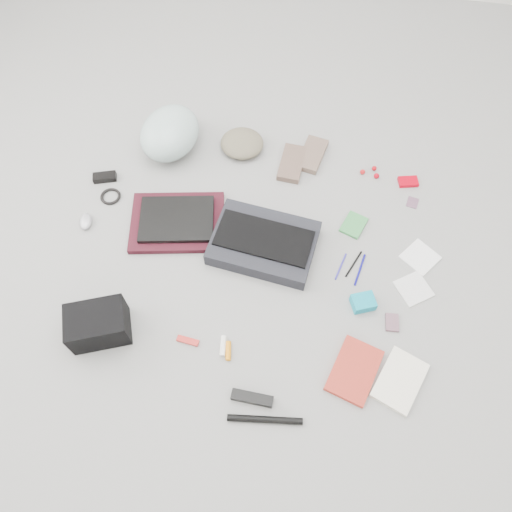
% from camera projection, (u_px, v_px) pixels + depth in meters
% --- Properties ---
extents(ground_plane, '(4.00, 4.00, 0.00)m').
position_uv_depth(ground_plane, '(256.00, 262.00, 2.13)').
color(ground_plane, gray).
extents(messenger_bag, '(0.47, 0.36, 0.07)m').
position_uv_depth(messenger_bag, '(264.00, 243.00, 2.13)').
color(messenger_bag, black).
rests_on(messenger_bag, ground_plane).
extents(bag_flap, '(0.42, 0.23, 0.01)m').
position_uv_depth(bag_flap, '(264.00, 238.00, 2.09)').
color(bag_flap, black).
rests_on(bag_flap, messenger_bag).
extents(laptop_sleeve, '(0.46, 0.38, 0.03)m').
position_uv_depth(laptop_sleeve, '(177.00, 222.00, 2.21)').
color(laptop_sleeve, '#3C0F19').
rests_on(laptop_sleeve, ground_plane).
extents(laptop, '(0.36, 0.29, 0.02)m').
position_uv_depth(laptop, '(177.00, 219.00, 2.19)').
color(laptop, black).
rests_on(laptop, laptop_sleeve).
extents(bike_helmet, '(0.33, 0.38, 0.20)m').
position_uv_depth(bike_helmet, '(170.00, 133.00, 2.35)').
color(bike_helmet, silver).
rests_on(bike_helmet, ground_plane).
extents(beanie, '(0.21, 0.20, 0.07)m').
position_uv_depth(beanie, '(242.00, 143.00, 2.40)').
color(beanie, '#6D6550').
rests_on(beanie, ground_plane).
extents(mitten_left, '(0.12, 0.22, 0.03)m').
position_uv_depth(mitten_left, '(292.00, 163.00, 2.37)').
color(mitten_left, brown).
rests_on(mitten_left, ground_plane).
extents(mitten_right, '(0.14, 0.22, 0.03)m').
position_uv_depth(mitten_right, '(312.00, 155.00, 2.40)').
color(mitten_right, '#715A4D').
rests_on(mitten_right, ground_plane).
extents(power_brick, '(0.12, 0.08, 0.03)m').
position_uv_depth(power_brick, '(105.00, 177.00, 2.33)').
color(power_brick, black).
rests_on(power_brick, ground_plane).
extents(cable_coil, '(0.11, 0.11, 0.01)m').
position_uv_depth(cable_coil, '(111.00, 196.00, 2.29)').
color(cable_coil, black).
rests_on(cable_coil, ground_plane).
extents(mouse, '(0.08, 0.10, 0.03)m').
position_uv_depth(mouse, '(86.00, 221.00, 2.21)').
color(mouse, '#A6A6AE').
rests_on(mouse, ground_plane).
extents(camera_bag, '(0.27, 0.23, 0.15)m').
position_uv_depth(camera_bag, '(98.00, 325.00, 1.91)').
color(camera_bag, black).
rests_on(camera_bag, ground_plane).
extents(multitool, '(0.09, 0.03, 0.01)m').
position_uv_depth(multitool, '(188.00, 341.00, 1.95)').
color(multitool, red).
rests_on(multitool, ground_plane).
extents(toiletry_tube_white, '(0.03, 0.08, 0.02)m').
position_uv_depth(toiletry_tube_white, '(223.00, 346.00, 1.93)').
color(toiletry_tube_white, white).
rests_on(toiletry_tube_white, ground_plane).
extents(toiletry_tube_orange, '(0.03, 0.08, 0.02)m').
position_uv_depth(toiletry_tube_orange, '(228.00, 351.00, 1.92)').
color(toiletry_tube_orange, orange).
rests_on(toiletry_tube_orange, ground_plane).
extents(u_lock, '(0.16, 0.04, 0.03)m').
position_uv_depth(u_lock, '(252.00, 398.00, 1.83)').
color(u_lock, black).
rests_on(u_lock, ground_plane).
extents(bike_pump, '(0.27, 0.06, 0.03)m').
position_uv_depth(bike_pump, '(265.00, 420.00, 1.79)').
color(bike_pump, black).
rests_on(bike_pump, ground_plane).
extents(book_red, '(0.22, 0.27, 0.02)m').
position_uv_depth(book_red, '(354.00, 370.00, 1.88)').
color(book_red, red).
rests_on(book_red, ground_plane).
extents(book_white, '(0.22, 0.26, 0.02)m').
position_uv_depth(book_white, '(400.00, 380.00, 1.86)').
color(book_white, silver).
rests_on(book_white, ground_plane).
extents(notepad, '(0.13, 0.14, 0.01)m').
position_uv_depth(notepad, '(354.00, 225.00, 2.21)').
color(notepad, '#368643').
rests_on(notepad, ground_plane).
extents(pen_blue, '(0.04, 0.13, 0.01)m').
position_uv_depth(pen_blue, '(341.00, 266.00, 2.11)').
color(pen_blue, '#3129A3').
rests_on(pen_blue, ground_plane).
extents(pen_black, '(0.06, 0.13, 0.01)m').
position_uv_depth(pen_black, '(354.00, 264.00, 2.12)').
color(pen_black, black).
rests_on(pen_black, ground_plane).
extents(pen_navy, '(0.04, 0.15, 0.01)m').
position_uv_depth(pen_navy, '(360.00, 270.00, 2.10)').
color(pen_navy, '#0C0A73').
rests_on(pen_navy, ground_plane).
extents(accordion_wallet, '(0.11, 0.10, 0.05)m').
position_uv_depth(accordion_wallet, '(363.00, 302.00, 2.01)').
color(accordion_wallet, '#0999B8').
rests_on(accordion_wallet, ground_plane).
extents(card_deck, '(0.06, 0.08, 0.01)m').
position_uv_depth(card_deck, '(392.00, 323.00, 1.98)').
color(card_deck, '#7A5462').
rests_on(card_deck, ground_plane).
extents(napkin_top, '(0.18, 0.18, 0.01)m').
position_uv_depth(napkin_top, '(420.00, 257.00, 2.13)').
color(napkin_top, white).
rests_on(napkin_top, ground_plane).
extents(napkin_bottom, '(0.18, 0.18, 0.01)m').
position_uv_depth(napkin_bottom, '(414.00, 289.00, 2.06)').
color(napkin_bottom, silver).
rests_on(napkin_bottom, ground_plane).
extents(lollipop_a, '(0.03, 0.03, 0.02)m').
position_uv_depth(lollipop_a, '(363.00, 172.00, 2.35)').
color(lollipop_a, red).
rests_on(lollipop_a, ground_plane).
extents(lollipop_b, '(0.03, 0.03, 0.02)m').
position_uv_depth(lollipop_b, '(374.00, 168.00, 2.36)').
color(lollipop_b, '#A6050E').
rests_on(lollipop_b, ground_plane).
extents(lollipop_c, '(0.03, 0.03, 0.03)m').
position_uv_depth(lollipop_c, '(377.00, 176.00, 2.34)').
color(lollipop_c, '#AF0312').
rests_on(lollipop_c, ground_plane).
extents(altoids_tin, '(0.10, 0.08, 0.02)m').
position_uv_depth(altoids_tin, '(408.00, 182.00, 2.32)').
color(altoids_tin, '#C10013').
rests_on(altoids_tin, ground_plane).
extents(stamp_sheet, '(0.06, 0.07, 0.00)m').
position_uv_depth(stamp_sheet, '(412.00, 202.00, 2.27)').
color(stamp_sheet, '#744D66').
rests_on(stamp_sheet, ground_plane).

